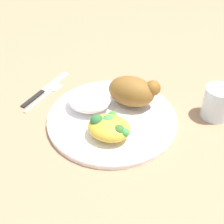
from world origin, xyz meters
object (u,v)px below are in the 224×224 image
Objects in this scene: mac_cheese_with_broccoli at (109,126)px; fork at (45,95)px; knife at (42,92)px; roasted_chicken at (133,91)px; rice_pile at (89,99)px; water_glass at (217,103)px; plate at (112,118)px.

fork is (-0.21, 0.08, -0.03)m from mac_cheese_with_broccoli.
mac_cheese_with_broccoli is at bearing -22.19° from knife.
roasted_chicken is 0.12m from mac_cheese_with_broccoli.
fork is (-0.13, 0.01, -0.03)m from rice_pile.
roasted_chicken reaches higher than rice_pile.
mac_cheese_with_broccoli is 0.25m from knife.
fork is at bearing -168.66° from water_glass.
knife is at bearing 157.81° from mac_cheese_with_broccoli.
roasted_chicken is 0.11m from rice_pile.
plate reaches higher than fork.
rice_pile is at bearing 138.01° from mac_cheese_with_broccoli.
water_glass is at bearing 9.54° from knife.
roasted_chicken is at bearing 6.21° from knife.
rice_pile is 0.16m from knife.
plate is 3.93× the size of water_glass.
water_glass is (0.19, 0.05, -0.01)m from roasted_chicken.
plate is at bearing -6.76° from fork.
mac_cheese_with_broccoli is (-0.01, -0.12, -0.01)m from roasted_chicken.
rice_pile is at bearing -8.13° from knife.
plate is 3.24× the size of mac_cheese_with_broccoli.
water_glass reaches higher than rice_pile.
fork is 0.02m from knife.
fork is 1.87× the size of water_glass.
fork is at bearing 173.24° from plate.
knife is (-0.02, 0.01, 0.00)m from fork.
water_glass is at bearing 18.49° from rice_pile.
plate is 0.08m from roasted_chicken.
knife is 0.44m from water_glass.
roasted_chicken reaches higher than plate.
plate is 0.22m from knife.
knife is at bearing 171.87° from rice_pile.
rice_pile is 0.30m from water_glass.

